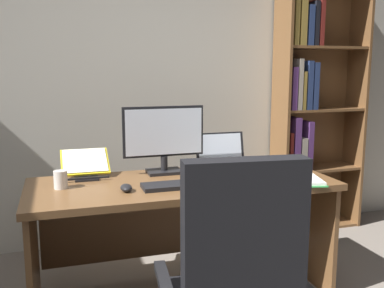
% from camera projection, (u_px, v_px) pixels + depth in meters
% --- Properties ---
extents(wall_back, '(5.42, 0.12, 2.51)m').
position_uv_depth(wall_back, '(137.00, 87.00, 3.50)').
color(wall_back, beige).
rests_on(wall_back, ground).
extents(desk, '(1.81, 0.71, 0.74)m').
position_uv_depth(desk, '(179.00, 208.00, 2.72)').
color(desk, brown).
rests_on(desk, ground).
extents(bookshelf, '(0.78, 0.29, 2.11)m').
position_uv_depth(bookshelf, '(309.00, 115.00, 3.75)').
color(bookshelf, brown).
rests_on(bookshelf, ground).
extents(monitor, '(0.52, 0.16, 0.43)m').
position_uv_depth(monitor, '(164.00, 139.00, 2.77)').
color(monitor, black).
rests_on(monitor, desk).
extents(laptop, '(0.35, 0.28, 0.23)m').
position_uv_depth(laptop, '(225.00, 161.00, 2.92)').
color(laptop, black).
rests_on(laptop, desk).
extents(keyboard, '(0.42, 0.15, 0.02)m').
position_uv_depth(keyboard, '(179.00, 185.00, 2.47)').
color(keyboard, black).
rests_on(keyboard, desk).
extents(computer_mouse, '(0.06, 0.10, 0.04)m').
position_uv_depth(computer_mouse, '(126.00, 188.00, 2.38)').
color(computer_mouse, black).
rests_on(computer_mouse, desk).
extents(reading_stand_with_book, '(0.29, 0.29, 0.15)m').
position_uv_depth(reading_stand_with_book, '(85.00, 164.00, 2.72)').
color(reading_stand_with_book, black).
rests_on(reading_stand_with_book, desk).
extents(open_binder, '(0.55, 0.42, 0.02)m').
position_uv_depth(open_binder, '(279.00, 179.00, 2.60)').
color(open_binder, green).
rests_on(open_binder, desk).
extents(notepad, '(0.16, 0.22, 0.01)m').
position_uv_depth(notepad, '(215.00, 175.00, 2.73)').
color(notepad, white).
rests_on(notepad, desk).
extents(pen, '(0.13, 0.06, 0.01)m').
position_uv_depth(pen, '(218.00, 173.00, 2.74)').
color(pen, navy).
rests_on(pen, notepad).
extents(coffee_mug, '(0.08, 0.08, 0.10)m').
position_uv_depth(coffee_mug, '(61.00, 180.00, 2.44)').
color(coffee_mug, silver).
rests_on(coffee_mug, desk).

